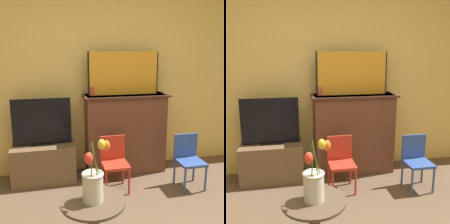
# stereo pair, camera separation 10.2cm
# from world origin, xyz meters

# --- Properties ---
(wall_back) EXTENTS (8.00, 0.06, 2.70)m
(wall_back) POSITION_xyz_m (0.00, 2.13, 1.35)
(wall_back) COLOR #E0BC66
(wall_back) RESTS_ON ground
(fireplace_mantel) EXTENTS (1.09, 0.40, 1.05)m
(fireplace_mantel) POSITION_xyz_m (0.33, 1.92, 0.54)
(fireplace_mantel) COLOR brown
(fireplace_mantel) RESTS_ON ground
(painting) EXTENTS (0.91, 0.03, 0.54)m
(painting) POSITION_xyz_m (0.31, 1.93, 1.32)
(painting) COLOR black
(painting) RESTS_ON fireplace_mantel
(mantel_candle) EXTENTS (0.06, 0.06, 0.11)m
(mantel_candle) POSITION_xyz_m (-0.10, 1.92, 1.10)
(mantel_candle) COLOR #CC4C3D
(mantel_candle) RESTS_ON fireplace_mantel
(tv_stand) EXTENTS (0.75, 0.42, 0.47)m
(tv_stand) POSITION_xyz_m (-0.72, 1.87, 0.24)
(tv_stand) COLOR brown
(tv_stand) RESTS_ON ground
(tv_monitor) EXTENTS (0.69, 0.12, 0.57)m
(tv_monitor) POSITION_xyz_m (-0.72, 1.87, 0.75)
(tv_monitor) COLOR black
(tv_monitor) RESTS_ON tv_stand
(chair_red) EXTENTS (0.30, 0.30, 0.62)m
(chair_red) POSITION_xyz_m (0.08, 1.48, 0.36)
(chair_red) COLOR #B22D1E
(chair_red) RESTS_ON ground
(chair_blue) EXTENTS (0.30, 0.30, 0.62)m
(chair_blue) POSITION_xyz_m (0.95, 1.35, 0.36)
(chair_blue) COLOR #2D4C99
(chair_blue) RESTS_ON ground
(side_table) EXTENTS (0.46, 0.46, 0.54)m
(side_table) POSITION_xyz_m (-0.34, 0.37, 0.35)
(side_table) COLOR #4C3D2D
(side_table) RESTS_ON ground
(vase_tulips) EXTENTS (0.20, 0.18, 0.47)m
(vase_tulips) POSITION_xyz_m (-0.34, 0.37, 0.69)
(vase_tulips) COLOR beige
(vase_tulips) RESTS_ON side_table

